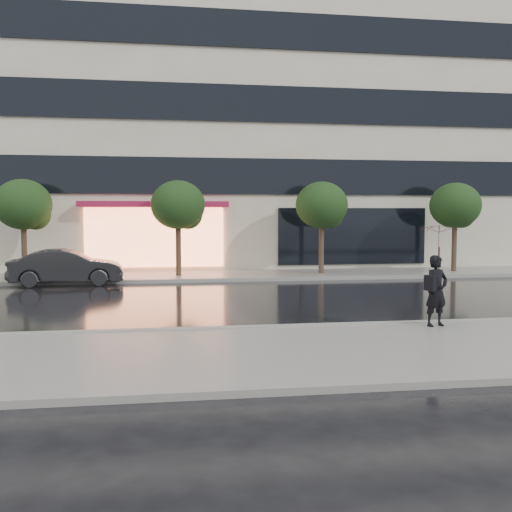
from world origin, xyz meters
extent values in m
plane|color=black|center=(0.00, 0.00, 0.00)|extent=(120.00, 120.00, 0.00)
cube|color=slate|center=(0.00, -3.25, 0.06)|extent=(60.00, 4.50, 0.12)
cube|color=slate|center=(0.00, 10.25, 0.06)|extent=(60.00, 3.50, 0.12)
cube|color=gray|center=(0.00, -1.00, 0.07)|extent=(60.00, 0.25, 0.14)
cube|color=gray|center=(0.00, 8.50, 0.07)|extent=(60.00, 0.25, 0.14)
cube|color=beige|center=(0.00, 18.00, 9.00)|extent=(30.00, 12.00, 18.00)
cube|color=black|center=(0.00, 11.94, 4.30)|extent=(28.00, 0.12, 1.60)
cube|color=black|center=(0.00, 11.94, 7.50)|extent=(28.00, 0.12, 1.60)
cube|color=black|center=(0.00, 11.94, 10.70)|extent=(28.00, 0.12, 1.60)
cube|color=#FF8C59|center=(-4.00, 11.92, 1.60)|extent=(6.00, 0.10, 2.60)
cube|color=maroon|center=(-4.00, 11.59, 3.05)|extent=(6.40, 0.70, 0.25)
cube|color=black|center=(5.00, 11.94, 1.60)|extent=(7.00, 0.10, 2.60)
cylinder|color=#33261C|center=(-9.00, 10.00, 1.10)|extent=(0.22, 0.22, 2.20)
ellipsoid|color=#143314|center=(-9.00, 10.00, 3.00)|extent=(2.20, 2.20, 1.98)
sphere|color=#143314|center=(-8.60, 10.20, 2.60)|extent=(1.20, 1.20, 1.20)
cylinder|color=#33261C|center=(-3.00, 10.00, 1.10)|extent=(0.22, 0.22, 2.20)
ellipsoid|color=#143314|center=(-3.00, 10.00, 3.00)|extent=(2.20, 2.20, 1.98)
sphere|color=#143314|center=(-2.60, 10.20, 2.60)|extent=(1.20, 1.20, 1.20)
cylinder|color=#33261C|center=(3.00, 10.00, 1.10)|extent=(0.22, 0.22, 2.20)
ellipsoid|color=#143314|center=(3.00, 10.00, 3.00)|extent=(2.20, 2.20, 1.98)
sphere|color=#143314|center=(3.40, 10.20, 2.60)|extent=(1.20, 1.20, 1.20)
cylinder|color=#33261C|center=(9.00, 10.00, 1.10)|extent=(0.22, 0.22, 2.20)
ellipsoid|color=#143314|center=(9.00, 10.00, 3.00)|extent=(2.20, 2.20, 1.98)
sphere|color=#143314|center=(9.40, 10.20, 2.60)|extent=(1.20, 1.20, 1.20)
imported|color=black|center=(-7.11, 8.30, 0.67)|extent=(4.16, 1.77, 1.33)
imported|color=black|center=(2.58, -1.50, 0.92)|extent=(0.66, 0.53, 1.59)
imported|color=#400B10|center=(2.63, -1.49, 1.98)|extent=(1.17, 1.19, 0.87)
cylinder|color=black|center=(2.63, -1.49, 1.50)|extent=(0.02, 0.02, 0.80)
cube|color=black|center=(2.37, -1.62, 1.11)|extent=(0.18, 0.31, 0.34)
camera|label=1|loc=(-3.27, -13.40, 2.63)|focal=40.00mm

